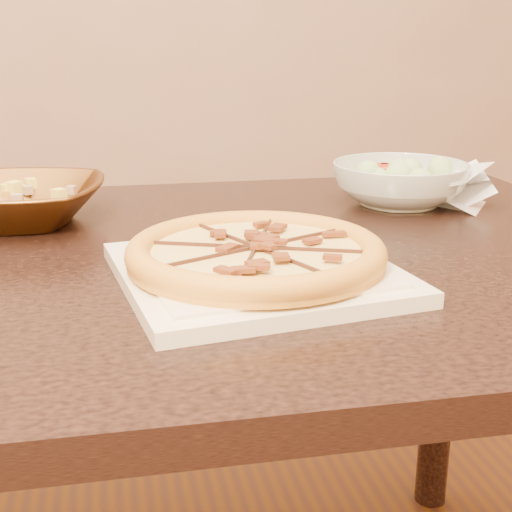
% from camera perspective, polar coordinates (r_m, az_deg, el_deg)
% --- Properties ---
extents(dining_table, '(1.42, 0.92, 0.75)m').
position_cam_1_polar(dining_table, '(1.00, -7.31, -5.18)').
color(dining_table, black).
rests_on(dining_table, floor).
extents(plate, '(0.35, 0.35, 0.02)m').
position_cam_1_polar(plate, '(0.84, 0.00, -1.27)').
color(plate, '#F8EFCE').
rests_on(plate, dining_table).
extents(pizza, '(0.31, 0.31, 0.03)m').
position_cam_1_polar(pizza, '(0.83, -0.00, 0.26)').
color(pizza, gold).
rests_on(pizza, plate).
extents(bronze_bowl, '(0.31, 0.31, 0.06)m').
position_cam_1_polar(bronze_bowl, '(1.15, -18.66, 4.05)').
color(bronze_bowl, brown).
rests_on(bronze_bowl, dining_table).
extents(mixed_dish, '(0.12, 0.13, 0.03)m').
position_cam_1_polar(mixed_dish, '(1.14, -18.96, 6.30)').
color(mixed_dish, tan).
rests_on(mixed_dish, bronze_bowl).
extents(salad_bowl, '(0.29, 0.29, 0.07)m').
position_cam_1_polar(salad_bowl, '(1.24, 11.41, 5.68)').
color(salad_bowl, silver).
rests_on(salad_bowl, dining_table).
extents(salad, '(0.09, 0.12, 0.04)m').
position_cam_1_polar(salad, '(1.23, 11.51, 8.11)').
color(salad, beige).
rests_on(salad, salad_bowl).
extents(cling_film, '(0.18, 0.16, 0.05)m').
position_cam_1_polar(cling_film, '(1.24, 15.86, 4.90)').
color(cling_film, white).
rests_on(cling_film, dining_table).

